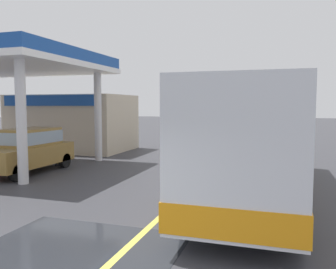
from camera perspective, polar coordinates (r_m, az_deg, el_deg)
The scene contains 8 objects.
ground at distance 23.63m, azimuth 10.93°, elevation -2.05°, with size 120.00×120.00×0.00m, color #38383D.
lane_divider_stripe at distance 18.72m, azimuth 9.10°, elevation -3.78°, with size 0.16×50.00×0.01m, color #D8CC4C.
coach_bus_main at distance 11.27m, azimuth 13.98°, elevation -0.69°, with size 2.60×11.04×3.69m.
gas_station_roadside at distance 20.90m, azimuth -18.31°, elevation 4.14°, with size 9.10×11.95×5.10m.
car_at_pump at distance 15.46m, azimuth -21.85°, elevation -2.08°, with size 1.70×4.20×1.82m.
minibus_opposing_lane at distance 26.08m, azimuth 5.81°, elevation 1.89°, with size 2.04×6.13×2.44m.
pedestrian_near_pump at distance 16.89m, azimuth -17.62°, elevation -1.69°, with size 0.55×0.22×1.66m.
car_trailing_behind_bus at distance 25.84m, azimuth 16.41°, elevation 0.68°, with size 1.70×4.20×1.82m.
Camera 1 is at (2.76, -3.31, 2.76)m, focal length 37.26 mm.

